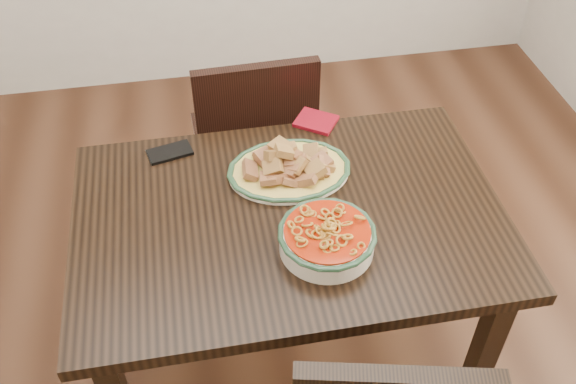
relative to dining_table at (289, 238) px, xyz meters
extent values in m
plane|color=#351D11|center=(-0.01, 0.14, -0.65)|extent=(3.50, 3.50, 0.00)
cube|color=black|center=(0.00, 0.00, 0.08)|extent=(1.18, 0.79, 0.04)
cube|color=black|center=(0.51, -0.31, -0.29)|extent=(0.06, 0.06, 0.71)
cube|color=black|center=(-0.51, 0.31, -0.29)|extent=(0.06, 0.06, 0.71)
cube|color=black|center=(0.51, 0.31, -0.29)|extent=(0.06, 0.06, 0.71)
cube|color=black|center=(-0.02, 0.72, -0.22)|extent=(0.44, 0.44, 0.04)
cube|color=black|center=(0.15, 0.89, -0.44)|extent=(0.04, 0.04, 0.41)
cube|color=black|center=(-0.19, 0.88, -0.44)|extent=(0.04, 0.04, 0.41)
cube|color=black|center=(0.16, 0.55, -0.44)|extent=(0.04, 0.04, 0.41)
cube|color=black|center=(-0.18, 0.54, -0.44)|extent=(0.04, 0.04, 0.41)
cube|color=black|center=(-0.01, 0.53, 0.02)|extent=(0.42, 0.06, 0.44)
ellipsoid|color=white|center=(0.03, 0.16, 0.11)|extent=(0.35, 0.27, 0.02)
ellipsoid|color=gold|center=(0.03, 0.16, 0.12)|extent=(0.34, 0.26, 0.01)
torus|color=#1C3E24|center=(0.03, 0.16, 0.12)|extent=(0.28, 0.28, 0.01)
cylinder|color=beige|center=(0.07, -0.14, 0.13)|extent=(0.25, 0.25, 0.06)
torus|color=#183622|center=(0.07, -0.14, 0.16)|extent=(0.26, 0.26, 0.02)
cylinder|color=#991E07|center=(0.07, -0.14, 0.16)|extent=(0.22, 0.22, 0.01)
cube|color=black|center=(-0.31, 0.31, 0.11)|extent=(0.14, 0.10, 0.01)
cube|color=maroon|center=(0.16, 0.38, 0.11)|extent=(0.16, 0.15, 0.01)
camera|label=1|loc=(-0.23, -1.21, 1.35)|focal=40.00mm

